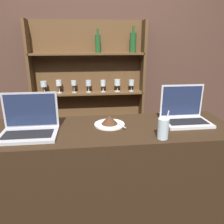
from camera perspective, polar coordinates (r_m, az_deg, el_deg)
The scene contains 7 objects.
bar_counter at distance 1.68m, azimuth -1.93°, elevation -20.42°, with size 1.71×0.52×1.01m.
back_wall at distance 2.62m, azimuth -4.56°, elevation 13.74°, with size 7.00×0.06×2.70m.
back_shelf at distance 2.61m, azimuth -5.84°, elevation 4.12°, with size 1.29×0.18×1.76m.
laptop_near at distance 1.41m, azimuth -20.79°, elevation -3.30°, with size 0.33×0.23×0.24m.
laptop_far at distance 1.59m, azimuth 18.38°, elevation -0.44°, with size 0.31×0.22×0.25m.
cake_plate at distance 1.46m, azimuth -0.64°, elevation -2.46°, with size 0.20×0.20×0.07m.
water_glass at distance 1.29m, azimuth 13.20°, elevation -4.23°, with size 0.06×0.06×0.17m.
Camera 1 is at (-0.10, -1.05, 1.55)m, focal length 35.00 mm.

